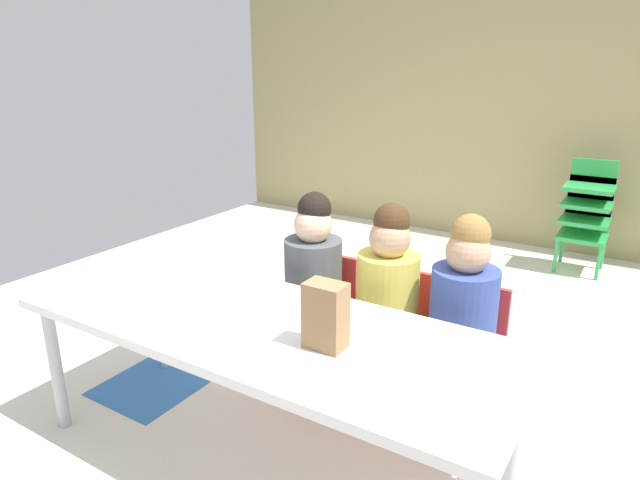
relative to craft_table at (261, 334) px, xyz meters
name	(u,v)px	position (x,y,z in m)	size (l,w,h in m)	color
ground_plane	(363,400)	(0.14, 0.56, -0.55)	(5.46, 5.49, 0.02)	silver
back_wall	(529,96)	(0.14, 3.30, 0.67)	(5.46, 0.10, 2.41)	tan
craft_table	(261,334)	(0.00, 0.00, 0.00)	(1.85, 0.69, 0.58)	white
seated_child_near_camera	(314,272)	(-0.14, 0.57, 0.02)	(0.34, 0.34, 0.92)	red
seated_child_middle_seat	(389,289)	(0.23, 0.57, 0.02)	(0.32, 0.31, 0.92)	red
seated_child_far_right	(464,306)	(0.55, 0.57, 0.02)	(0.33, 0.33, 0.92)	red
kid_chair_green_stack	(587,209)	(0.71, 2.87, -0.08)	(0.32, 0.30, 0.80)	green
paper_bag_brown	(326,316)	(0.29, -0.04, 0.16)	(0.13, 0.09, 0.22)	#9E754C
paper_plate_near_edge	(331,318)	(0.21, 0.15, 0.05)	(0.18, 0.18, 0.01)	white
donut_powdered_on_plate	(331,314)	(0.21, 0.15, 0.07)	(0.10, 0.10, 0.03)	white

